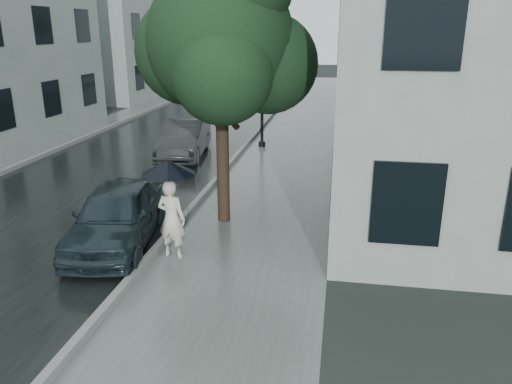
% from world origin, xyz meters
% --- Properties ---
extents(ground, '(120.00, 120.00, 0.00)m').
position_xyz_m(ground, '(0.00, 0.00, 0.00)').
color(ground, black).
rests_on(ground, ground).
extents(sidewalk, '(3.50, 60.00, 0.01)m').
position_xyz_m(sidewalk, '(0.25, 12.00, 0.00)').
color(sidewalk, slate).
rests_on(sidewalk, ground).
extents(kerb_near, '(0.15, 60.00, 0.15)m').
position_xyz_m(kerb_near, '(-1.57, 12.00, 0.07)').
color(kerb_near, slate).
rests_on(kerb_near, ground).
extents(asphalt_road, '(6.85, 60.00, 0.00)m').
position_xyz_m(asphalt_road, '(-5.08, 12.00, 0.00)').
color(asphalt_road, black).
rests_on(asphalt_road, ground).
extents(kerb_far, '(0.15, 60.00, 0.15)m').
position_xyz_m(kerb_far, '(-8.57, 12.00, 0.07)').
color(kerb_far, slate).
rests_on(kerb_far, ground).
extents(sidewalk_far, '(1.70, 60.00, 0.01)m').
position_xyz_m(sidewalk_far, '(-9.50, 12.00, 0.00)').
color(sidewalk_far, '#4C5451').
rests_on(sidewalk_far, ground).
extents(building_near, '(7.02, 36.00, 9.00)m').
position_xyz_m(building_near, '(5.47, 19.50, 4.50)').
color(building_near, gray).
rests_on(building_near, ground).
extents(building_far_b, '(7.02, 18.00, 8.00)m').
position_xyz_m(building_far_b, '(-13.77, 30.00, 4.00)').
color(building_far_b, gray).
rests_on(building_far_b, ground).
extents(pedestrian, '(0.66, 0.50, 1.64)m').
position_xyz_m(pedestrian, '(-1.16, 2.00, 0.83)').
color(pedestrian, beige).
rests_on(pedestrian, sidewalk).
extents(umbrella, '(1.36, 1.36, 1.16)m').
position_xyz_m(umbrella, '(-1.18, 2.03, 1.91)').
color(umbrella, black).
rests_on(umbrella, ground).
extents(street_tree, '(4.28, 3.89, 6.37)m').
position_xyz_m(street_tree, '(-0.60, 4.30, 4.28)').
color(street_tree, '#332619').
rests_on(street_tree, ground).
extents(lamp_post, '(0.83, 0.44, 4.79)m').
position_xyz_m(lamp_post, '(-1.11, 12.26, 2.75)').
color(lamp_post, black).
rests_on(lamp_post, ground).
extents(car_near, '(2.12, 4.07, 1.32)m').
position_xyz_m(car_near, '(-2.54, 2.42, 0.67)').
color(car_near, '#1B282E').
rests_on(car_near, ground).
extents(car_far, '(1.86, 4.13, 1.32)m').
position_xyz_m(car_far, '(-3.48, 10.14, 0.66)').
color(car_far, '#222527').
rests_on(car_far, ground).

